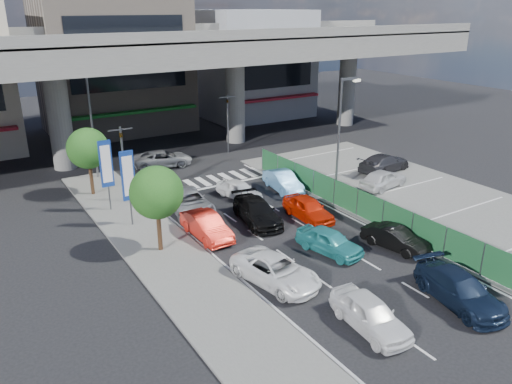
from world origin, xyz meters
TOP-DOWN VIEW (x-y plane):
  - ground at (0.00, 0.00)m, footprint 120.00×120.00m
  - parking_lot at (11.00, 2.00)m, footprint 12.00×28.00m
  - sidewalk_left at (-7.00, 4.00)m, footprint 4.00×30.00m
  - fence_run at (5.30, 1.00)m, footprint 0.16×22.00m
  - expressway at (0.00, 22.00)m, footprint 64.00×14.00m
  - building_center at (0.00, 32.97)m, footprint 14.00×10.90m
  - building_east at (16.00, 31.97)m, footprint 12.00×10.90m
  - traffic_light_left at (-6.20, 12.00)m, footprint 1.60×1.24m
  - traffic_light_right at (5.50, 19.00)m, footprint 1.60×1.24m
  - street_lamp_right at (7.17, 6.00)m, footprint 1.65×0.22m
  - street_lamp_left at (-6.33, 18.00)m, footprint 1.65×0.22m
  - signboard_near at (-7.20, 7.99)m, footprint 0.80×0.14m
  - signboard_far at (-7.60, 10.99)m, footprint 0.80×0.14m
  - tree_near at (-7.00, 4.00)m, footprint 2.80×2.80m
  - tree_far at (-7.80, 14.50)m, footprint 2.80×2.80m
  - van_white_back_left at (-2.31, -7.00)m, footprint 1.98×4.16m
  - minivan_navy_back at (2.37, -7.75)m, footprint 2.83×5.04m
  - sedan_white_mid_left at (-3.57, -1.99)m, footprint 3.07×5.08m
  - taxi_teal_mid at (0.64, -0.90)m, footprint 2.34×4.11m
  - hatch_black_mid_right at (3.95, -2.46)m, footprint 2.00×3.90m
  - taxi_orange_left at (-4.09, 4.26)m, footprint 1.53×4.21m
  - sedan_black_mid at (-0.51, 4.55)m, footprint 2.73×5.02m
  - taxi_orange_right at (2.44, 3.29)m, footprint 1.86×4.14m
  - wagon_silver_front_left at (-3.38, 8.16)m, footprint 2.76×5.16m
  - sedan_white_front_mid at (0.59, 8.61)m, footprint 2.23×3.85m
  - kei_truck_front_right at (4.03, 8.29)m, footprint 2.06×4.33m
  - crossing_wagon_silver at (-1.11, 18.19)m, footprint 5.13×3.09m
  - parked_sedan_white at (10.34, 4.76)m, footprint 4.27×2.29m
  - parked_sedan_dgrey at (13.22, 7.47)m, footprint 5.12×2.65m
  - traffic_cone at (7.35, 4.12)m, footprint 0.42×0.42m

SIDE VIEW (x-z plane):
  - ground at x=0.00m, z-range 0.00..0.00m
  - parking_lot at x=11.00m, z-range 0.00..0.06m
  - sidewalk_left at x=-7.00m, z-range 0.00..0.12m
  - traffic_cone at x=7.35m, z-range 0.06..0.76m
  - hatch_black_mid_right at x=3.95m, z-range 0.00..1.22m
  - sedan_white_front_mid at x=0.59m, z-range 0.00..1.23m
  - sedan_white_mid_left at x=-3.57m, z-range 0.00..1.32m
  - taxi_teal_mid at x=0.64m, z-range 0.00..1.32m
  - crossing_wagon_silver at x=-1.11m, z-range 0.00..1.33m
  - kei_truck_front_right at x=4.03m, z-range 0.00..1.37m
  - van_white_back_left at x=-2.31m, z-range 0.00..1.37m
  - minivan_navy_back at x=2.37m, z-range 0.00..1.38m
  - taxi_orange_left at x=-4.09m, z-range 0.00..1.38m
  - sedan_black_mid at x=-0.51m, z-range 0.00..1.38m
  - taxi_orange_right at x=2.44m, z-range 0.00..1.38m
  - wagon_silver_front_left at x=-3.38m, z-range 0.00..1.38m
  - parked_sedan_white at x=10.34m, z-range 0.06..1.44m
  - parked_sedan_dgrey at x=13.22m, z-range 0.06..1.48m
  - fence_run at x=5.30m, z-range 0.00..1.80m
  - signboard_near at x=-7.20m, z-range 0.71..5.41m
  - signboard_far at x=-7.60m, z-range 0.71..5.41m
  - tree_near at x=-7.00m, z-range 0.99..5.79m
  - tree_far at x=-7.80m, z-range 0.99..5.79m
  - traffic_light_left at x=-6.20m, z-range 1.34..6.54m
  - traffic_light_right at x=5.50m, z-range 1.34..6.54m
  - street_lamp_right at x=7.17m, z-range 0.77..8.77m
  - street_lamp_left at x=-6.33m, z-range 0.77..8.77m
  - building_east at x=16.00m, z-range -0.01..11.99m
  - building_center at x=0.00m, z-range -0.01..14.99m
  - expressway at x=0.00m, z-range 3.39..14.14m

